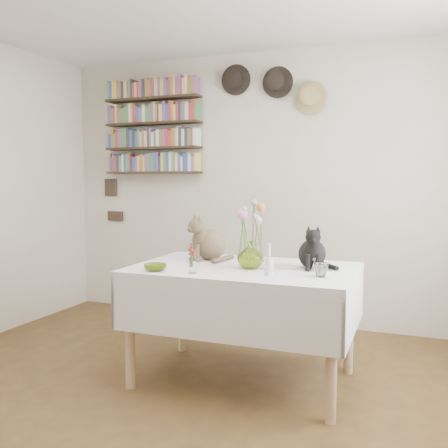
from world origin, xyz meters
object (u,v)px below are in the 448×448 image
at_px(dining_table, 244,295).
at_px(black_cat, 312,246).
at_px(flower_vase, 250,255).
at_px(tabby_cat, 211,236).
at_px(bookshelf_unit, 153,127).

height_order(dining_table, black_cat, black_cat).
distance_m(dining_table, flower_vase, 0.29).
bearing_deg(flower_vase, black_cat, 24.03).
xyz_separation_m(tabby_cat, flower_vase, (0.38, -0.24, -0.08)).
relative_size(dining_table, flower_vase, 8.11).
height_order(tabby_cat, bookshelf_unit, bookshelf_unit).
xyz_separation_m(tabby_cat, black_cat, (0.74, -0.08, -0.02)).
bearing_deg(bookshelf_unit, dining_table, -43.35).
bearing_deg(bookshelf_unit, black_cat, -33.54).
relative_size(black_cat, bookshelf_unit, 0.29).
xyz_separation_m(dining_table, flower_vase, (0.06, -0.04, 0.28)).
relative_size(dining_table, bookshelf_unit, 1.43).
distance_m(dining_table, bookshelf_unit, 2.32).
height_order(dining_table, flower_vase, flower_vase).
distance_m(flower_vase, bookshelf_unit, 2.25).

